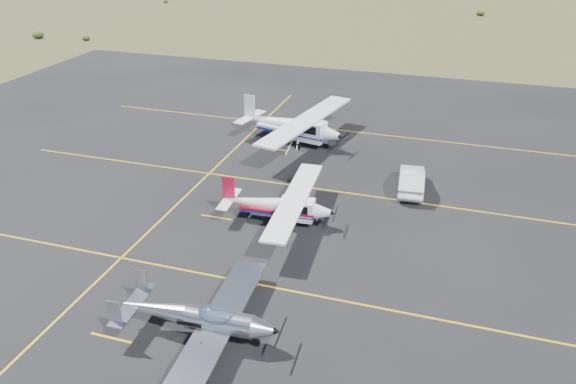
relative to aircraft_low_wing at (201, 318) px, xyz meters
The scene contains 6 objects.
ground 2.52m from the aircraft_low_wing, 108.26° to the left, with size 1600.00×1600.00×0.00m, color #383D1C.
apron 9.28m from the aircraft_low_wing, 94.51° to the left, with size 72.00×72.00×0.02m, color black.
aircraft_low_wing is the anchor object (origin of this frame).
aircraft_cessna 10.43m from the aircraft_low_wing, 90.34° to the left, with size 5.89×9.81×2.48m.
aircraft_plain 22.78m from the aircraft_low_wing, 97.57° to the left, with size 7.99×12.71×3.21m.
sedan 18.22m from the aircraft_low_wing, 67.73° to the left, with size 1.56×4.49×1.48m, color white.
Camera 1 is at (9.90, -18.93, 16.56)m, focal length 35.00 mm.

